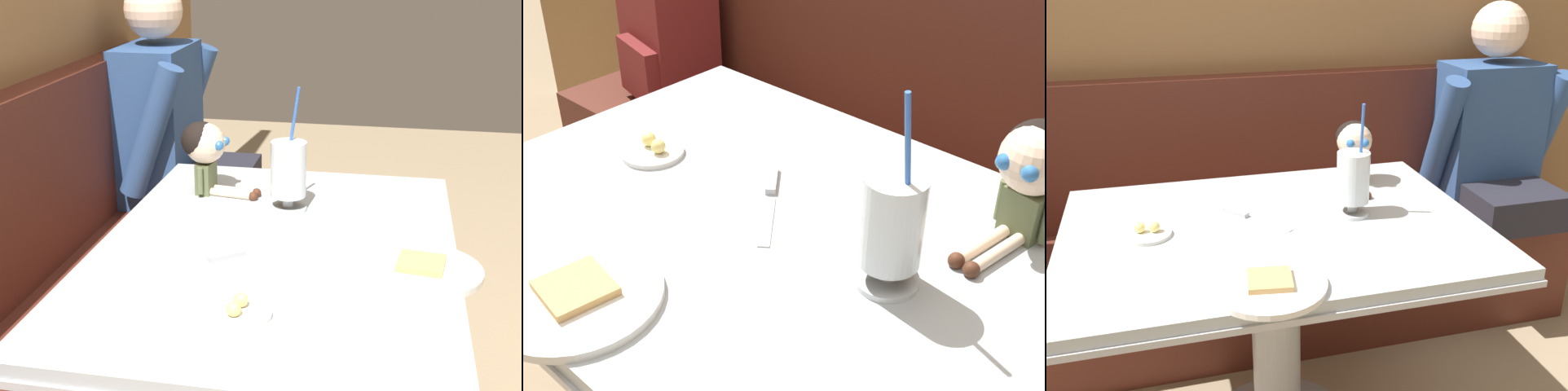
% 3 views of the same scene
% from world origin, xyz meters
% --- Properties ---
extents(wood_panel_wall, '(4.40, 0.08, 2.40)m').
position_xyz_m(wood_panel_wall, '(0.00, 1.05, 1.20)').
color(wood_panel_wall, olive).
rests_on(wood_panel_wall, ground).
extents(booth_bench, '(2.60, 0.48, 1.00)m').
position_xyz_m(booth_bench, '(0.00, 0.81, 0.33)').
color(booth_bench, '#512319').
rests_on(booth_bench, ground).
extents(diner_table, '(1.11, 0.81, 0.74)m').
position_xyz_m(diner_table, '(0.00, 0.18, 0.54)').
color(diner_table, '#B2BCC1').
rests_on(diner_table, ground).
extents(toast_plate, '(0.25, 0.25, 0.03)m').
position_xyz_m(toast_plate, '(-0.08, -0.14, 0.75)').
color(toast_plate, white).
rests_on(toast_plate, diner_table).
extents(milkshake_glass, '(0.10, 0.10, 0.32)m').
position_xyz_m(milkshake_glass, '(0.22, 0.19, 0.84)').
color(milkshake_glass, silver).
rests_on(milkshake_glass, diner_table).
extents(butter_saucer, '(0.12, 0.12, 0.04)m').
position_xyz_m(butter_saucer, '(-0.33, 0.19, 0.75)').
color(butter_saucer, white).
rests_on(butter_saucer, diner_table).
extents(butter_knife, '(0.16, 0.19, 0.01)m').
position_xyz_m(butter_knife, '(-0.07, 0.25, 0.74)').
color(butter_knife, silver).
rests_on(butter_knife, diner_table).
extents(seated_doll, '(0.13, 0.22, 0.20)m').
position_xyz_m(seated_doll, '(0.31, 0.43, 0.87)').
color(seated_doll, '#5B6642').
rests_on(seated_doll, diner_table).
extents(diner_patron, '(0.55, 0.48, 0.81)m').
position_xyz_m(diner_patron, '(1.02, 0.76, 0.74)').
color(diner_patron, '#2D4C7F').
rests_on(diner_patron, booth_bench).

